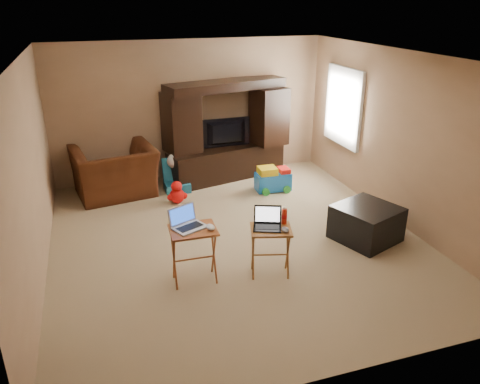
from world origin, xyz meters
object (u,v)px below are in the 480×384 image
object	(u,v)px
plush_toy	(177,192)
tray_table_left	(194,255)
entertainment_center	(226,131)
mouse_left	(210,227)
television	(227,134)
child_rocker	(177,175)
ottoman	(366,223)
laptop_left	(189,219)
tray_table_right	(270,252)
laptop_right	(268,219)
push_toy	(273,178)
water_bottle	(284,216)
recliner	(115,172)
mouse_right	(285,230)

from	to	relation	value
plush_toy	tray_table_left	distance (m)	2.37
entertainment_center	mouse_left	bearing A→B (deg)	-122.80
television	child_rocker	bearing A→B (deg)	15.23
television	ottoman	world-z (taller)	television
entertainment_center	television	distance (m)	0.06
ottoman	tray_table_left	world-z (taller)	tray_table_left
television	laptop_left	bearing A→B (deg)	64.80
entertainment_center	tray_table_right	world-z (taller)	entertainment_center
entertainment_center	tray_table_left	size ratio (longest dim) A/B	3.17
child_rocker	laptop_right	distance (m)	3.08
entertainment_center	laptop_left	distance (m)	3.49
television	child_rocker	xyz separation A→B (m)	(-1.02, -0.31, -0.58)
entertainment_center	laptop_right	size ratio (longest dim) A/B	6.74
entertainment_center	push_toy	world-z (taller)	entertainment_center
tray_table_right	mouse_left	distance (m)	0.84
entertainment_center	tray_table_right	distance (m)	3.45
push_toy	water_bottle	distance (m)	2.60
recliner	plush_toy	bearing A→B (deg)	135.76
child_rocker	tray_table_left	distance (m)	2.90
recliner	ottoman	xyz separation A→B (m)	(3.21, -2.71, -0.18)
plush_toy	mouse_right	xyz separation A→B (m)	(0.81, -2.62, 0.46)
tray_table_left	laptop_right	size ratio (longest dim) A/B	2.13
entertainment_center	mouse_right	distance (m)	3.52
mouse_left	water_bottle	world-z (taller)	water_bottle
child_rocker	tray_table_right	size ratio (longest dim) A/B	0.91
tray_table_left	child_rocker	bearing A→B (deg)	85.18
plush_toy	push_toy	world-z (taller)	push_toy
recliner	water_bottle	bearing A→B (deg)	111.10
plush_toy	ottoman	size ratio (longest dim) A/B	0.50
plush_toy	mouse_left	size ratio (longest dim) A/B	2.72
tray_table_left	laptop_left	size ratio (longest dim) A/B	1.91
child_rocker	tray_table_left	size ratio (longest dim) A/B	0.81
ottoman	mouse_left	distance (m)	2.40
ottoman	laptop_right	bearing A→B (deg)	-165.97
mouse_left	ottoman	bearing A→B (deg)	8.79
laptop_left	ottoman	bearing A→B (deg)	-18.11
recliner	mouse_right	world-z (taller)	recliner
television	tray_table_right	bearing A→B (deg)	80.90
plush_toy	water_bottle	xyz separation A→B (m)	(0.88, -2.42, 0.53)
entertainment_center	tray_table_right	bearing A→B (deg)	-110.84
tray_table_right	water_bottle	xyz separation A→B (m)	(0.20, 0.08, 0.41)
laptop_left	entertainment_center	bearing A→B (deg)	42.66
push_toy	tray_table_left	size ratio (longest dim) A/B	0.88
tray_table_left	recliner	bearing A→B (deg)	104.79
entertainment_center	recliner	bearing A→B (deg)	173.04
ottoman	mouse_right	xyz separation A→B (m)	(-1.48, -0.55, 0.41)
entertainment_center	laptop_right	distance (m)	3.39
entertainment_center	plush_toy	bearing A→B (deg)	-155.30
push_toy	laptop_left	bearing A→B (deg)	-127.73
mouse_right	water_bottle	bearing A→B (deg)	70.71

